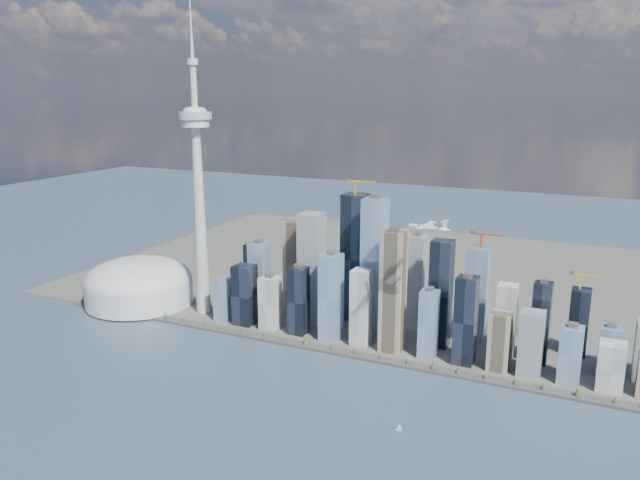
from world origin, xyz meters
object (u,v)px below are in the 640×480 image
at_px(dome_stadium, 139,284).
at_px(airplane, 428,227).
at_px(needle_tower, 198,185).
at_px(sailboat_west, 399,428).

height_order(dome_stadium, airplane, airplane).
distance_m(needle_tower, dome_stadium, 241.40).
bearing_deg(needle_tower, airplane, -11.91).
bearing_deg(dome_stadium, sailboat_west, -21.03).
distance_m(dome_stadium, sailboat_west, 633.33).
bearing_deg(airplane, needle_tower, 175.06).
xyz_separation_m(needle_tower, dome_stadium, (-140.00, -10.00, -196.40)).
bearing_deg(airplane, sailboat_west, -77.70).
relative_size(airplane, sailboat_west, 5.72).
height_order(dome_stadium, sailboat_west, dome_stadium).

